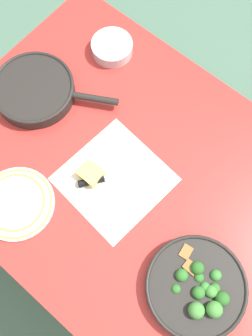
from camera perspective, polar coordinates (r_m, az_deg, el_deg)
ground_plane at (r=1.96m, az=-0.00°, el=-7.43°), size 14.00×14.00×0.00m
dining_table_red at (r=1.31m, az=-0.00°, el=-1.40°), size 1.26×0.96×0.76m
skillet_broccoli at (r=1.16m, az=10.76°, el=-17.53°), size 0.37×0.31×0.08m
skillet_eggs at (r=1.37m, az=-13.69°, el=11.47°), size 0.41×0.30×0.06m
parchment_sheet at (r=1.22m, az=-1.73°, el=-1.70°), size 0.34×0.34×0.00m
grater_knife at (r=1.22m, az=-3.24°, el=-1.55°), size 0.17×0.22×0.02m
cheese_block at (r=1.22m, az=-5.37°, el=-0.84°), size 0.07×0.07×0.04m
dinner_plate_stack at (r=1.24m, az=-16.40°, el=-5.14°), size 0.24×0.24×0.03m
prep_bowl_steel at (r=1.43m, az=-2.14°, el=17.87°), size 0.15×0.15×0.05m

